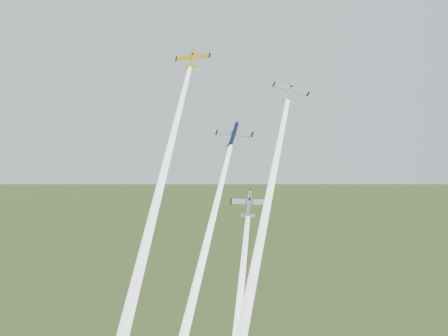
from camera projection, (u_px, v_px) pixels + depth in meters
The scene contains 7 objects.
plane_yellow at pixel (192, 58), 126.79m from camera, with size 8.27×8.20×1.29m, color gold, non-canonical shape.
smoke_trail_yellow at pixel (159, 190), 105.46m from camera, with size 2.14×2.14×66.33m, color white, non-canonical shape.
plane_navy at pixel (233, 135), 125.98m from camera, with size 8.78×8.71×1.38m, color #0C1837, non-canonical shape.
smoke_trail_navy at pixel (198, 279), 105.63m from camera, with size 2.14×2.14×64.95m, color white, non-canonical shape.
plane_silver_right at pixel (290, 90), 123.84m from camera, with size 8.36×8.29×1.31m, color silver, non-canonical shape.
smoke_trail_silver_right at pixel (263, 228), 103.65m from camera, with size 2.14×2.14×64.75m, color white, non-canonical shape.
plane_silver_low at pixel (249, 204), 114.74m from camera, with size 8.02×7.96×1.26m, color silver, non-canonical shape.
Camera 1 is at (8.72, -123.62, 100.48)m, focal length 45.00 mm.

